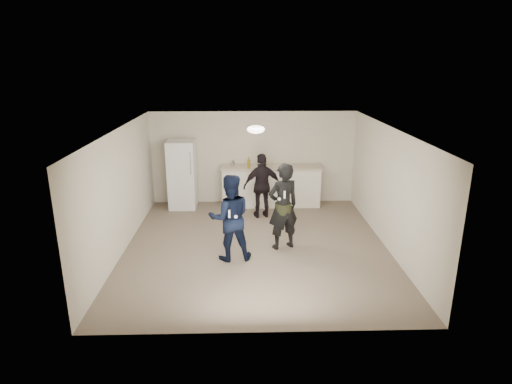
{
  "coord_description": "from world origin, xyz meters",
  "views": [
    {
      "loc": [
        -0.24,
        -8.34,
        3.82
      ],
      "look_at": [
        0.0,
        0.2,
        1.15
      ],
      "focal_mm": 30.0,
      "sensor_mm": 36.0,
      "label": 1
    }
  ],
  "objects_px": {
    "fridge": "(182,175)",
    "man": "(230,218)",
    "counter": "(271,187)",
    "spectator": "(262,186)",
    "woman": "(283,206)",
    "shaker": "(233,163)"
  },
  "relations": [
    {
      "from": "fridge",
      "to": "shaker",
      "type": "distance_m",
      "value": 1.37
    },
    {
      "from": "fridge",
      "to": "shaker",
      "type": "xyz_separation_m",
      "value": [
        1.34,
        0.07,
        0.28
      ]
    },
    {
      "from": "counter",
      "to": "man",
      "type": "bearing_deg",
      "value": -107.28
    },
    {
      "from": "counter",
      "to": "spectator",
      "type": "relative_size",
      "value": 1.6
    },
    {
      "from": "woman",
      "to": "fridge",
      "type": "bearing_deg",
      "value": -69.89
    },
    {
      "from": "woman",
      "to": "spectator",
      "type": "bearing_deg",
      "value": -101.63
    },
    {
      "from": "man",
      "to": "spectator",
      "type": "distance_m",
      "value": 2.46
    },
    {
      "from": "spectator",
      "to": "shaker",
      "type": "bearing_deg",
      "value": -60.38
    },
    {
      "from": "shaker",
      "to": "fridge",
      "type": "bearing_deg",
      "value": -177.22
    },
    {
      "from": "counter",
      "to": "spectator",
      "type": "distance_m",
      "value": 0.96
    },
    {
      "from": "woman",
      "to": "spectator",
      "type": "distance_m",
      "value": 1.89
    },
    {
      "from": "man",
      "to": "woman",
      "type": "bearing_deg",
      "value": -163.97
    },
    {
      "from": "man",
      "to": "woman",
      "type": "height_order",
      "value": "woman"
    },
    {
      "from": "fridge",
      "to": "man",
      "type": "height_order",
      "value": "fridge"
    },
    {
      "from": "fridge",
      "to": "shaker",
      "type": "relative_size",
      "value": 10.59
    },
    {
      "from": "shaker",
      "to": "woman",
      "type": "bearing_deg",
      "value": -68.18
    },
    {
      "from": "fridge",
      "to": "man",
      "type": "relative_size",
      "value": 1.04
    },
    {
      "from": "shaker",
      "to": "woman",
      "type": "height_order",
      "value": "woman"
    },
    {
      "from": "fridge",
      "to": "woman",
      "type": "distance_m",
      "value": 3.61
    },
    {
      "from": "man",
      "to": "spectator",
      "type": "height_order",
      "value": "man"
    },
    {
      "from": "fridge",
      "to": "shaker",
      "type": "bearing_deg",
      "value": 2.78
    },
    {
      "from": "fridge",
      "to": "woman",
      "type": "bearing_deg",
      "value": -47.59
    }
  ]
}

